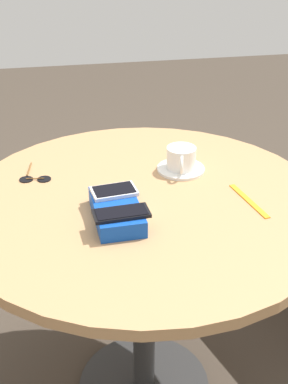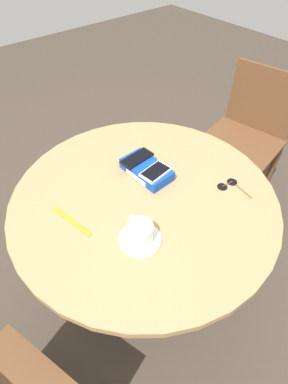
{
  "view_description": "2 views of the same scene",
  "coord_description": "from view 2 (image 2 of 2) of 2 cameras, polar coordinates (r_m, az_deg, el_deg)",
  "views": [
    {
      "loc": [
        -1.25,
        0.24,
        1.47
      ],
      "look_at": [
        0.0,
        0.0,
        0.76
      ],
      "focal_mm": 50.0,
      "sensor_mm": 36.0,
      "label": 1
    },
    {
      "loc": [
        0.61,
        -0.51,
        1.58
      ],
      "look_at": [
        0.0,
        0.0,
        0.76
      ],
      "focal_mm": 28.0,
      "sensor_mm": 36.0,
      "label": 2
    }
  ],
  "objects": [
    {
      "name": "chair_far_side",
      "position": [
        1.99,
        18.51,
        9.59
      ],
      "size": [
        0.51,
        0.51,
        0.87
      ],
      "color": "brown",
      "rests_on": "ground_plane"
    },
    {
      "name": "phone_black",
      "position": [
        1.24,
        -1.35,
        6.47
      ],
      "size": [
        0.07,
        0.14,
        0.01
      ],
      "color": "black",
      "rests_on": "phone_box"
    },
    {
      "name": "ground_plane",
      "position": [
        1.76,
        0.0,
        -17.49
      ],
      "size": [
        8.0,
        8.0,
        0.0
      ],
      "primitive_type": "plane",
      "color": "#42382D"
    },
    {
      "name": "coffee_cup",
      "position": [
        0.99,
        -0.84,
        -7.57
      ],
      "size": [
        0.12,
        0.09,
        0.07
      ],
      "color": "white",
      "rests_on": "saucer"
    },
    {
      "name": "phone_white",
      "position": [
        1.17,
        2.2,
        3.85
      ],
      "size": [
        0.09,
        0.12,
        0.01
      ],
      "color": "silver",
      "rests_on": "phone_box"
    },
    {
      "name": "round_table",
      "position": [
        1.24,
        0.0,
        -4.47
      ],
      "size": [
        1.02,
        1.02,
        0.74
      ],
      "color": "#2D2D2D",
      "rests_on": "ground_plane"
    },
    {
      "name": "sunglasses",
      "position": [
        1.23,
        15.89,
        1.27
      ],
      "size": [
        0.13,
        0.09,
        0.01
      ],
      "color": "black",
      "rests_on": "round_table"
    },
    {
      "name": "lanyard_strap",
      "position": [
        1.1,
        -13.61,
        -5.42
      ],
      "size": [
        0.19,
        0.05,
        0.0
      ],
      "primitive_type": "cube",
      "rotation": [
        0.0,
        0.0,
        0.17
      ],
      "color": "orange",
      "rests_on": "round_table"
    },
    {
      "name": "saucer",
      "position": [
        1.02,
        -0.75,
        -8.96
      ],
      "size": [
        0.14,
        0.14,
        0.01
      ],
      "primitive_type": "cylinder",
      "color": "white",
      "rests_on": "round_table"
    },
    {
      "name": "phone_box",
      "position": [
        1.22,
        0.47,
        4.29
      ],
      "size": [
        0.22,
        0.12,
        0.04
      ],
      "color": "#0F42AD",
      "rests_on": "round_table"
    }
  ]
}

